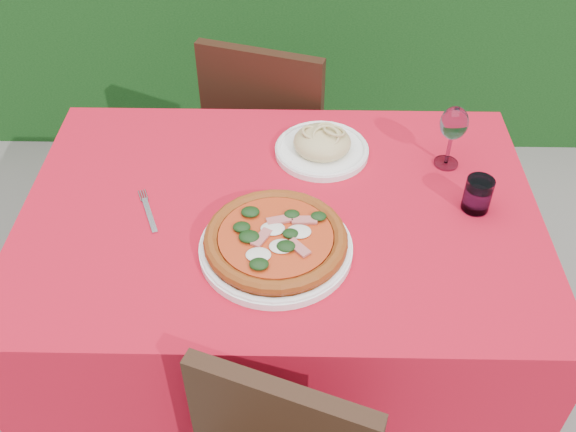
{
  "coord_description": "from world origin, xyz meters",
  "views": [
    {
      "loc": [
        0.04,
        -1.16,
        1.79
      ],
      "look_at": [
        0.02,
        -0.05,
        0.77
      ],
      "focal_mm": 40.0,
      "sensor_mm": 36.0,
      "label": 1
    }
  ],
  "objects_px": {
    "chair_far": "(272,137)",
    "pizza_plate": "(276,242)",
    "water_glass": "(477,196)",
    "wine_glass": "(454,126)",
    "pasta_plate": "(322,146)",
    "fork": "(150,215)"
  },
  "relations": [
    {
      "from": "chair_far",
      "to": "water_glass",
      "type": "height_order",
      "value": "chair_far"
    },
    {
      "from": "pizza_plate",
      "to": "fork",
      "type": "bearing_deg",
      "value": 160.02
    },
    {
      "from": "chair_far",
      "to": "pasta_plate",
      "type": "bearing_deg",
      "value": 127.62
    },
    {
      "from": "pizza_plate",
      "to": "fork",
      "type": "xyz_separation_m",
      "value": [
        -0.31,
        0.11,
        -0.03
      ]
    },
    {
      "from": "pizza_plate",
      "to": "water_glass",
      "type": "bearing_deg",
      "value": 17.95
    },
    {
      "from": "pizza_plate",
      "to": "water_glass",
      "type": "distance_m",
      "value": 0.5
    },
    {
      "from": "pizza_plate",
      "to": "chair_far",
      "type": "bearing_deg",
      "value": 93.05
    },
    {
      "from": "chair_far",
      "to": "pasta_plate",
      "type": "relative_size",
      "value": 3.51
    },
    {
      "from": "chair_far",
      "to": "pasta_plate",
      "type": "xyz_separation_m",
      "value": [
        0.15,
        -0.41,
        0.27
      ]
    },
    {
      "from": "wine_glass",
      "to": "fork",
      "type": "height_order",
      "value": "wine_glass"
    },
    {
      "from": "pasta_plate",
      "to": "chair_far",
      "type": "bearing_deg",
      "value": 110.37
    },
    {
      "from": "pasta_plate",
      "to": "fork",
      "type": "bearing_deg",
      "value": -148.46
    },
    {
      "from": "chair_far",
      "to": "wine_glass",
      "type": "height_order",
      "value": "wine_glass"
    },
    {
      "from": "chair_far",
      "to": "fork",
      "type": "xyz_separation_m",
      "value": [
        -0.27,
        -0.67,
        0.25
      ]
    },
    {
      "from": "water_glass",
      "to": "wine_glass",
      "type": "relative_size",
      "value": 0.5
    },
    {
      "from": "fork",
      "to": "wine_glass",
      "type": "bearing_deg",
      "value": -5.57
    },
    {
      "from": "chair_far",
      "to": "pizza_plate",
      "type": "relative_size",
      "value": 2.44
    },
    {
      "from": "pasta_plate",
      "to": "water_glass",
      "type": "height_order",
      "value": "water_glass"
    },
    {
      "from": "wine_glass",
      "to": "fork",
      "type": "bearing_deg",
      "value": -163.79
    },
    {
      "from": "chair_far",
      "to": "pizza_plate",
      "type": "height_order",
      "value": "chair_far"
    },
    {
      "from": "pasta_plate",
      "to": "wine_glass",
      "type": "distance_m",
      "value": 0.34
    },
    {
      "from": "chair_far",
      "to": "pizza_plate",
      "type": "xyz_separation_m",
      "value": [
        0.04,
        -0.78,
        0.27
      ]
    }
  ]
}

